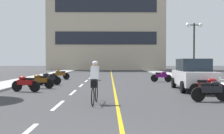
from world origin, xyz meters
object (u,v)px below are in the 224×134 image
Objects in this scene: motorcycle_5 at (40,81)px; street_lamp_mid at (194,38)px; motorcycle_4 at (26,83)px; motorcycle_7 at (161,76)px; parked_car_near at (193,74)px; motorcycle_3 at (208,86)px; motorcycle_2 at (211,90)px; cyclist_rider at (95,81)px; motorcycle_6 at (49,78)px; motorcycle_8 at (60,74)px.

street_lamp_mid is at bearing 28.22° from motorcycle_5.
motorcycle_4 is 0.99× the size of motorcycle_7.
parked_car_near is 2.54m from motorcycle_3.
motorcycle_5 is at bearing 158.12° from motorcycle_3.
motorcycle_2 is 1.02× the size of motorcycle_3.
cyclist_rider is at bearing -57.17° from motorcycle_5.
motorcycle_6 is (-0.01, 2.23, 0.00)m from motorcycle_5.
motorcycle_3 is 9.70m from motorcycle_5.
motorcycle_6 and motorcycle_7 have the same top height.
street_lamp_mid reaches higher than motorcycle_6.
motorcycle_6 is at bearing 138.63° from motorcycle_2.
parked_car_near reaches higher than motorcycle_8.
motorcycle_6 is (0.33, 3.99, 0.00)m from motorcycle_4.
motorcycle_6 is at bearing -87.51° from motorcycle_8.
motorcycle_4 is at bearing 158.38° from motorcycle_2.
motorcycle_2 is 4.85m from cyclist_rider.
motorcycle_8 is (-8.74, 12.89, 0.00)m from motorcycle_2.
motorcycle_2 is at bearing -98.27° from parked_car_near.
motorcycle_3 is (-0.10, -2.50, -0.44)m from parked_car_near.
motorcycle_3 is at bearing -21.88° from motorcycle_5.
motorcycle_5 is 6.80m from cyclist_rider.
motorcycle_5 is (0.34, 1.76, 0.00)m from motorcycle_4.
cyclist_rider is (3.69, -7.93, 0.41)m from motorcycle_6.
street_lamp_mid reaches higher than motorcycle_7.
parked_car_near is at bearing 87.80° from motorcycle_3.
motorcycle_2 is 1.00× the size of motorcycle_5.
motorcycle_3 is 0.99× the size of motorcycle_7.
street_lamp_mid reaches higher than motorcycle_3.
motorcycle_7 is (-0.50, 8.45, 0.00)m from motorcycle_3.
motorcycle_7 is 11.59m from cyclist_rider.
cyclist_rider is (3.92, -13.33, 0.41)m from motorcycle_8.
motorcycle_4 is 0.99× the size of motorcycle_6.
motorcycle_7 is at bearing 65.44° from cyclist_rider.
parked_car_near reaches higher than motorcycle_7.
cyclist_rider reaches higher than motorcycle_5.
motorcycle_3 is 10.74m from motorcycle_6.
street_lamp_mid is 12.69m from motorcycle_6.
parked_car_near is 4.21m from motorcycle_2.
cyclist_rider is (-5.32, -2.09, 0.41)m from motorcycle_3.
motorcycle_4 is (-11.93, -7.98, -3.23)m from street_lamp_mid.
street_lamp_mid reaches higher than motorcycle_4.
street_lamp_mid is 14.71m from motorcycle_4.
street_lamp_mid is 14.58m from cyclist_rider.
parked_car_near is at bearing 40.27° from cyclist_rider.
motorcycle_6 is 8.89m from motorcycle_7.
motorcycle_4 and motorcycle_5 have the same top height.
street_lamp_mid is 13.54m from motorcycle_5.
motorcycle_6 is at bearing 90.27° from motorcycle_5.
street_lamp_mid is 4.68m from motorcycle_7.
parked_car_near is 2.58× the size of motorcycle_4.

